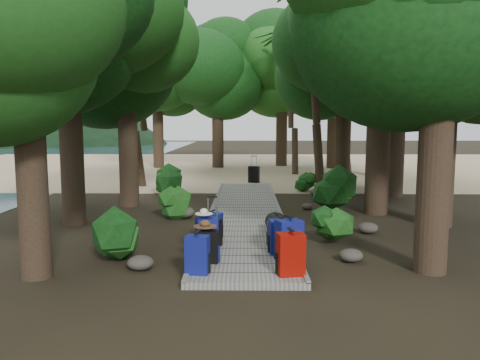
# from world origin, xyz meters

# --- Properties ---
(ground) EXTENTS (120.00, 120.00, 0.00)m
(ground) POSITION_xyz_m (0.00, 0.00, 0.00)
(ground) COLOR black
(ground) RESTS_ON ground
(sand_beach) EXTENTS (40.00, 22.00, 0.02)m
(sand_beach) POSITION_xyz_m (0.00, 16.00, 0.01)
(sand_beach) COLOR tan
(sand_beach) RESTS_ON ground
(boardwalk) EXTENTS (2.00, 12.00, 0.12)m
(boardwalk) POSITION_xyz_m (0.00, 1.00, 0.06)
(boardwalk) COLOR gray
(boardwalk) RESTS_ON ground
(backpack_left_a) EXTENTS (0.41, 0.31, 0.70)m
(backpack_left_a) POSITION_xyz_m (-0.79, -4.54, 0.47)
(backpack_left_a) COLOR #0E0875
(backpack_left_a) RESTS_ON boardwalk
(backpack_left_b) EXTENTS (0.37, 0.29, 0.64)m
(backpack_left_b) POSITION_xyz_m (-0.65, -3.92, 0.44)
(backpack_left_b) COLOR black
(backpack_left_b) RESTS_ON boardwalk
(backpack_left_c) EXTENTS (0.46, 0.39, 0.73)m
(backpack_left_c) POSITION_xyz_m (-0.75, -3.23, 0.48)
(backpack_left_c) COLOR #0E0875
(backpack_left_c) RESTS_ON boardwalk
(backpack_left_d) EXTENTS (0.45, 0.37, 0.60)m
(backpack_left_d) POSITION_xyz_m (-0.71, -2.13, 0.42)
(backpack_left_d) COLOR #0E0875
(backpack_left_d) RESTS_ON boardwalk
(backpack_right_a) EXTENTS (0.47, 0.38, 0.76)m
(backpack_right_a) POSITION_xyz_m (0.72, -4.59, 0.50)
(backpack_right_a) COLOR #960802
(backpack_right_a) RESTS_ON boardwalk
(backpack_right_b) EXTENTS (0.53, 0.46, 0.80)m
(backpack_right_b) POSITION_xyz_m (0.77, -3.75, 0.52)
(backpack_right_b) COLOR #0E0875
(backpack_right_b) RESTS_ON boardwalk
(backpack_right_c) EXTENTS (0.45, 0.35, 0.71)m
(backpack_right_c) POSITION_xyz_m (0.65, -3.32, 0.47)
(backpack_right_c) COLOR #0E0875
(backpack_right_c) RESTS_ON boardwalk
(backpack_right_d) EXTENTS (0.41, 0.33, 0.57)m
(backpack_right_d) POSITION_xyz_m (0.63, -2.77, 0.41)
(backpack_right_d) COLOR #343D1A
(backpack_right_d) RESTS_ON boardwalk
(duffel_right_khaki) EXTENTS (0.42, 0.62, 0.40)m
(duffel_right_khaki) POSITION_xyz_m (0.70, -2.15, 0.32)
(duffel_right_khaki) COLOR brown
(duffel_right_khaki) RESTS_ON boardwalk
(duffel_right_black) EXTENTS (0.48, 0.71, 0.42)m
(duffel_right_black) POSITION_xyz_m (0.68, -1.72, 0.33)
(duffel_right_black) COLOR black
(duffel_right_black) RESTS_ON boardwalk
(suitcase_on_boardwalk) EXTENTS (0.40, 0.30, 0.55)m
(suitcase_on_boardwalk) POSITION_xyz_m (-0.66, -2.78, 0.39)
(suitcase_on_boardwalk) COLOR black
(suitcase_on_boardwalk) RESTS_ON boardwalk
(lone_suitcase_on_sand) EXTENTS (0.51, 0.38, 0.71)m
(lone_suitcase_on_sand) POSITION_xyz_m (0.37, 8.19, 0.37)
(lone_suitcase_on_sand) COLOR black
(lone_suitcase_on_sand) RESTS_ON sand_beach
(hat_brown) EXTENTS (0.41, 0.41, 0.12)m
(hat_brown) POSITION_xyz_m (-0.72, -3.89, 0.82)
(hat_brown) COLOR #51351E
(hat_brown) RESTS_ON backpack_left_b
(hat_white) EXTENTS (0.33, 0.33, 0.11)m
(hat_white) POSITION_xyz_m (-0.80, -3.21, 0.90)
(hat_white) COLOR silver
(hat_white) RESTS_ON backpack_left_c
(kayak) EXTENTS (1.54, 2.95, 0.29)m
(kayak) POSITION_xyz_m (-3.84, 10.53, 0.16)
(kayak) COLOR red
(kayak) RESTS_ON sand_beach
(sun_lounger) EXTENTS (0.61, 1.71, 0.55)m
(sun_lounger) POSITION_xyz_m (3.51, 9.27, 0.29)
(sun_lounger) COLOR silver
(sun_lounger) RESTS_ON sand_beach
(tree_right_a) EXTENTS (4.76, 4.76, 7.93)m
(tree_right_a) POSITION_xyz_m (3.18, -4.05, 3.96)
(tree_right_a) COLOR black
(tree_right_a) RESTS_ON ground
(tree_right_b) EXTENTS (5.11, 5.11, 9.12)m
(tree_right_b) POSITION_xyz_m (4.84, -0.38, 4.56)
(tree_right_b) COLOR black
(tree_right_b) RESTS_ON ground
(tree_right_c) EXTENTS (5.42, 5.42, 9.39)m
(tree_right_c) POSITION_xyz_m (3.72, 1.25, 4.69)
(tree_right_c) COLOR black
(tree_right_c) RESTS_ON ground
(tree_right_d) EXTENTS (5.88, 5.88, 10.77)m
(tree_right_d) POSITION_xyz_m (5.17, 4.45, 5.39)
(tree_right_d) COLOR black
(tree_right_d) RESTS_ON ground
(tree_right_e) EXTENTS (4.67, 4.67, 8.40)m
(tree_right_e) POSITION_xyz_m (3.86, 6.62, 4.20)
(tree_right_e) COLOR black
(tree_right_e) RESTS_ON ground
(tree_right_f) EXTENTS (4.94, 4.94, 8.82)m
(tree_right_f) POSITION_xyz_m (6.61, 9.96, 4.41)
(tree_right_f) COLOR black
(tree_right_f) RESTS_ON ground
(tree_left_a) EXTENTS (4.20, 4.20, 6.99)m
(tree_left_a) POSITION_xyz_m (-3.49, -4.42, 3.50)
(tree_left_a) COLOR black
(tree_left_a) RESTS_ON ground
(tree_left_b) EXTENTS (4.59, 4.59, 8.27)m
(tree_left_b) POSITION_xyz_m (-4.37, -0.25, 4.13)
(tree_left_b) COLOR black
(tree_left_b) RESTS_ON ground
(tree_left_c) EXTENTS (4.81, 4.81, 8.37)m
(tree_left_c) POSITION_xyz_m (-3.62, 2.42, 4.18)
(tree_left_c) COLOR black
(tree_left_c) RESTS_ON ground
(tree_back_a) EXTENTS (5.47, 5.47, 9.47)m
(tree_back_a) POSITION_xyz_m (-1.60, 15.33, 4.73)
(tree_back_a) COLOR black
(tree_back_a) RESTS_ON ground
(tree_back_b) EXTENTS (5.39, 5.39, 9.62)m
(tree_back_b) POSITION_xyz_m (2.19, 16.44, 4.81)
(tree_back_b) COLOR black
(tree_back_b) RESTS_ON ground
(tree_back_c) EXTENTS (5.04, 5.04, 9.08)m
(tree_back_c) POSITION_xyz_m (4.99, 14.94, 4.54)
(tree_back_c) COLOR black
(tree_back_c) RESTS_ON ground
(tree_back_d) EXTENTS (5.25, 5.25, 8.74)m
(tree_back_d) POSITION_xyz_m (-5.05, 15.19, 4.37)
(tree_back_d) COLOR black
(tree_back_d) RESTS_ON ground
(palm_right_a) EXTENTS (4.48, 4.48, 7.64)m
(palm_right_a) POSITION_xyz_m (2.93, 5.54, 3.82)
(palm_right_a) COLOR #134413
(palm_right_a) RESTS_ON ground
(palm_right_b) EXTENTS (4.00, 4.00, 7.72)m
(palm_right_b) POSITION_xyz_m (5.04, 11.01, 3.86)
(palm_right_b) COLOR #134413
(palm_right_b) RESTS_ON ground
(palm_right_c) EXTENTS (4.41, 4.41, 7.01)m
(palm_right_c) POSITION_xyz_m (2.77, 11.84, 3.50)
(palm_right_c) COLOR #134413
(palm_right_c) RESTS_ON ground
(palm_left_a) EXTENTS (4.28, 4.28, 6.81)m
(palm_left_a) POSITION_xyz_m (-4.47, 6.98, 3.40)
(palm_left_a) COLOR #134413
(palm_left_a) RESTS_ON ground
(rock_left_a) EXTENTS (0.47, 0.42, 0.26)m
(rock_left_a) POSITION_xyz_m (-1.85, -4.00, 0.13)
(rock_left_a) COLOR #4C473F
(rock_left_a) RESTS_ON ground
(rock_left_b) EXTENTS (0.37, 0.33, 0.20)m
(rock_left_b) POSITION_xyz_m (-2.90, -2.11, 0.10)
(rock_left_b) COLOR #4C473F
(rock_left_b) RESTS_ON ground
(rock_left_c) EXTENTS (0.58, 0.53, 0.32)m
(rock_left_c) POSITION_xyz_m (-1.68, 0.54, 0.16)
(rock_left_c) COLOR #4C473F
(rock_left_c) RESTS_ON ground
(rock_left_d) EXTENTS (0.29, 0.26, 0.16)m
(rock_left_d) POSITION_xyz_m (-2.37, 3.11, 0.08)
(rock_left_d) COLOR #4C473F
(rock_left_d) RESTS_ON ground
(rock_right_a) EXTENTS (0.44, 0.40, 0.24)m
(rock_right_a) POSITION_xyz_m (1.96, -3.47, 0.12)
(rock_right_a) COLOR #4C473F
(rock_right_a) RESTS_ON ground
(rock_right_b) EXTENTS (0.47, 0.43, 0.26)m
(rock_right_b) POSITION_xyz_m (2.86, -1.20, 0.13)
(rock_right_b) COLOR #4C473F
(rock_right_b) RESTS_ON ground
(rock_right_c) EXTENTS (0.34, 0.30, 0.19)m
(rock_right_c) POSITION_xyz_m (1.85, 1.87, 0.09)
(rock_right_c) COLOR #4C473F
(rock_right_c) RESTS_ON ground
(rock_right_d) EXTENTS (0.49, 0.45, 0.27)m
(rock_right_d) POSITION_xyz_m (2.53, 4.49, 0.14)
(rock_right_d) COLOR #4C473F
(rock_right_d) RESTS_ON ground
(shrub_left_a) EXTENTS (0.99, 0.99, 0.89)m
(shrub_left_a) POSITION_xyz_m (-2.28, -3.43, 0.45)
(shrub_left_a) COLOR #1B4916
(shrub_left_a) RESTS_ON ground
(shrub_left_b) EXTENTS (0.95, 0.95, 0.86)m
(shrub_left_b) POSITION_xyz_m (-1.84, 0.58, 0.43)
(shrub_left_b) COLOR #1B4916
(shrub_left_b) RESTS_ON ground
(shrub_left_c) EXTENTS (1.33, 1.33, 1.20)m
(shrub_left_c) POSITION_xyz_m (-2.67, 4.55, 0.60)
(shrub_left_c) COLOR #1B4916
(shrub_left_c) RESTS_ON ground
(shrub_right_a) EXTENTS (0.92, 0.92, 0.83)m
(shrub_right_a) POSITION_xyz_m (1.81, -2.11, 0.41)
(shrub_right_a) COLOR #1B4916
(shrub_right_a) RESTS_ON ground
(shrub_right_b) EXTENTS (1.47, 1.47, 1.32)m
(shrub_right_b) POSITION_xyz_m (2.71, 1.81, 0.66)
(shrub_right_b) COLOR #1B4916
(shrub_right_b) RESTS_ON ground
(shrub_right_c) EXTENTS (0.76, 0.76, 0.68)m
(shrub_right_c) POSITION_xyz_m (2.27, 5.53, 0.34)
(shrub_right_c) COLOR #1B4916
(shrub_right_c) RESTS_ON ground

